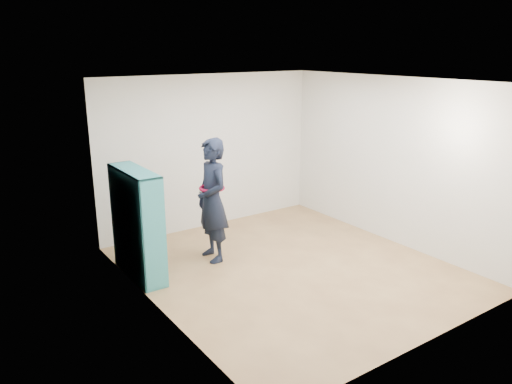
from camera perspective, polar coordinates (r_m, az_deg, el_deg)
floor at (r=7.16m, az=4.04°, el=-8.72°), size 4.50×4.50×0.00m
ceiling at (r=6.50m, az=4.51°, el=12.53°), size 4.50×4.50×0.00m
wall_left at (r=5.72m, az=-11.56°, el=-1.56°), size 0.02×4.50×2.60m
wall_right at (r=8.09m, az=15.39°, el=3.41°), size 0.02×4.50×2.60m
wall_back at (r=8.53m, az=-5.28°, el=4.57°), size 4.00×0.02×2.60m
wall_front at (r=5.24m, az=19.91°, el=-3.87°), size 4.00×0.02×2.60m
bookshelf at (r=6.84m, az=-13.57°, el=-3.72°), size 0.33×1.12×1.49m
person at (r=7.18m, az=-5.03°, el=-0.94°), size 0.48×0.69×1.80m
smartphone at (r=7.17m, az=-6.34°, el=-0.01°), size 0.02×0.10×0.13m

